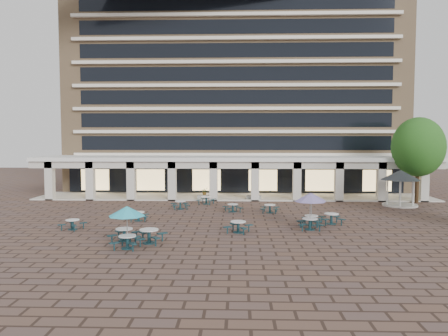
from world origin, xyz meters
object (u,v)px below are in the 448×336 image
(picnic_table_2, at_px, (238,226))
(gazebo, at_px, (400,179))
(picnic_table_1, at_px, (149,235))
(planter_left, at_px, (205,195))
(planter_right, at_px, (254,195))
(picnic_table_0, at_px, (73,224))

(picnic_table_2, height_order, gazebo, gazebo)
(picnic_table_1, distance_m, planter_left, 18.71)
(picnic_table_2, height_order, planter_left, planter_left)
(picnic_table_1, relative_size, gazebo, 0.59)
(planter_left, relative_size, planter_right, 1.00)
(picnic_table_0, relative_size, planter_left, 1.23)
(gazebo, relative_size, planter_left, 2.40)
(picnic_table_0, distance_m, planter_left, 16.93)
(picnic_table_2, bearing_deg, gazebo, 57.43)
(picnic_table_2, xyz_separation_m, planter_right, (1.61, 15.47, 0.03))
(picnic_table_1, height_order, gazebo, gazebo)
(picnic_table_2, relative_size, planter_left, 1.39)
(planter_right, bearing_deg, gazebo, -13.81)
(picnic_table_2, bearing_deg, planter_right, 102.98)
(picnic_table_2, xyz_separation_m, gazebo, (15.22, 12.12, 2.05))
(picnic_table_1, relative_size, planter_right, 1.41)
(picnic_table_0, xyz_separation_m, picnic_table_1, (6.15, -3.76, 0.09))
(picnic_table_0, relative_size, picnic_table_1, 0.87)
(picnic_table_1, xyz_separation_m, gazebo, (20.65, 15.26, 2.00))
(picnic_table_1, distance_m, gazebo, 25.75)
(planter_right, bearing_deg, planter_left, 180.00)
(planter_left, xyz_separation_m, planter_right, (5.07, -0.00, -0.00))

